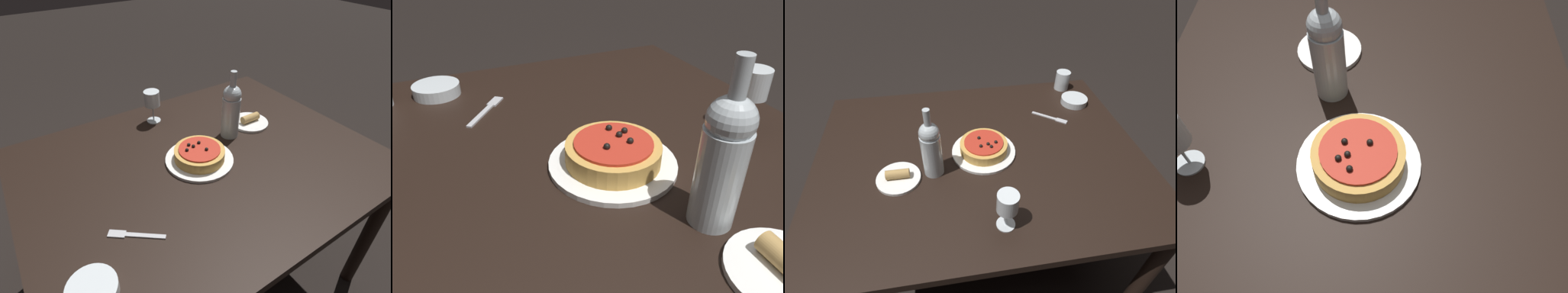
# 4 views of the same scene
# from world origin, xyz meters

# --- Properties ---
(ground_plane) EXTENTS (14.00, 14.00, 0.00)m
(ground_plane) POSITION_xyz_m (0.00, 0.00, 0.00)
(ground_plane) COLOR black
(dining_table) EXTENTS (1.39, 1.06, 0.78)m
(dining_table) POSITION_xyz_m (0.00, 0.00, 0.69)
(dining_table) COLOR black
(dining_table) RESTS_ON ground_plane
(dinner_plate) EXTENTS (0.27, 0.27, 0.01)m
(dinner_plate) POSITION_xyz_m (-0.02, -0.00, 0.78)
(dinner_plate) COLOR white
(dinner_plate) RESTS_ON dining_table
(pizza) EXTENTS (0.20, 0.20, 0.06)m
(pizza) POSITION_xyz_m (-0.02, -0.00, 0.81)
(pizza) COLOR gold
(pizza) RESTS_ON dinner_plate
(wine_glass) EXTENTS (0.07, 0.07, 0.15)m
(wine_glass) POSITION_xyz_m (-0.03, 0.37, 0.89)
(wine_glass) COLOR silver
(wine_glass) RESTS_ON dining_table
(wine_bottle) EXTENTS (0.08, 0.08, 0.30)m
(wine_bottle) POSITION_xyz_m (0.20, 0.08, 0.90)
(wine_bottle) COLOR #B2BCC1
(wine_bottle) RESTS_ON dining_table
(side_bowl) EXTENTS (0.13, 0.13, 0.03)m
(side_bowl) POSITION_xyz_m (-0.55, -0.30, 0.79)
(side_bowl) COLOR silver
(side_bowl) RESTS_ON dining_table
(fork) EXTENTS (0.15, 0.12, 0.00)m
(fork) POSITION_xyz_m (-0.39, -0.19, 0.78)
(fork) COLOR #B7B7BC
(fork) RESTS_ON dining_table
(side_plate) EXTENTS (0.17, 0.17, 0.05)m
(side_plate) POSITION_xyz_m (0.34, 0.10, 0.79)
(side_plate) COLOR white
(side_plate) RESTS_ON dining_table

